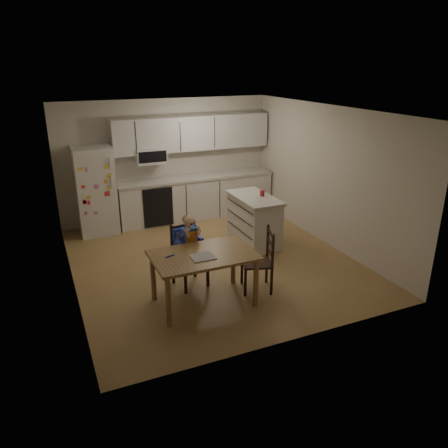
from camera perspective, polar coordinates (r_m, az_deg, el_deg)
room at (r=7.48m, az=-3.08°, el=5.38°), size 4.52×5.01×2.51m
refrigerator at (r=8.81m, az=-16.46°, el=4.21°), size 0.72×0.70×1.70m
kitchen_run at (r=9.34m, az=-4.00°, el=6.08°), size 3.37×0.62×2.15m
kitchen_island at (r=8.08m, az=3.92°, el=0.59°), size 0.64×1.21×0.89m
red_cup at (r=7.97m, az=5.01°, el=4.04°), size 0.09×0.09×0.11m
dining_table at (r=5.97m, az=-2.70°, el=-4.82°), size 1.40×0.90×0.75m
napkin at (r=5.82m, az=-2.82°, el=-4.33°), size 0.30×0.26×0.01m
toddler_spoon at (r=5.88m, az=-7.17°, el=-4.19°), size 0.12×0.06×0.02m
chair_booster at (r=6.48m, az=-4.74°, el=-2.44°), size 0.49×0.49×1.13m
chair_side at (r=6.39m, az=5.16°, el=-4.19°), size 0.53×0.53×0.95m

